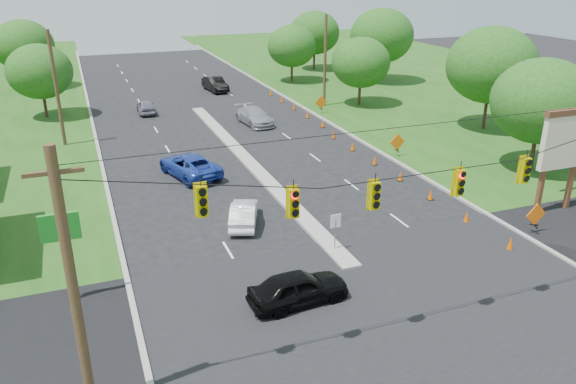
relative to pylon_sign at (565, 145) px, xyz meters
name	(u,v)px	position (x,y,z in m)	size (l,w,h in m)	color
ground	(397,316)	(-14.31, -6.20, -4.00)	(160.00, 160.00, 0.00)	black
grass_right	(570,126)	(15.69, 13.80, -4.00)	(40.00, 160.00, 0.06)	#1E4714
cross_street	(397,316)	(-14.31, -6.20, -4.00)	(160.00, 14.00, 0.02)	black
curb_left	(97,142)	(-24.41, 23.80, -4.00)	(0.25, 110.00, 0.16)	gray
curb_right	(323,120)	(-4.21, 23.80, -4.00)	(0.25, 110.00, 0.16)	gray
median	(247,161)	(-14.31, 14.80, -4.00)	(1.00, 34.00, 0.18)	gray
median_sign	(335,225)	(-14.31, -0.20, -2.54)	(0.55, 0.06, 2.05)	gray
signal_span	(420,216)	(-14.37, -7.20, 0.97)	(25.60, 0.32, 9.00)	#422D1C
utility_pole_far_left	(57,90)	(-26.81, 23.80, 0.50)	(0.28, 0.28, 9.00)	#422D1C
utility_pole_far_right	(325,61)	(-1.81, 28.80, 0.50)	(0.28, 0.28, 9.00)	#422D1C
pylon_sign	(565,145)	(0.00, 0.00, 0.00)	(5.90, 2.30, 6.12)	#59331E
cone_0	(510,244)	(-5.93, -3.20, -3.65)	(0.32, 0.32, 0.70)	#E85100
cone_1	(467,217)	(-5.93, 0.30, -3.65)	(0.32, 0.32, 0.70)	#E85100
cone_2	(431,194)	(-5.93, 3.80, -3.65)	(0.32, 0.32, 0.70)	#E85100
cone_3	(400,176)	(-5.93, 7.30, -3.65)	(0.32, 0.32, 0.70)	#E85100
cone_4	(375,160)	(-5.93, 10.80, -3.65)	(0.32, 0.32, 0.70)	#E85100
cone_5	(353,146)	(-5.93, 14.30, -3.65)	(0.32, 0.32, 0.70)	#E85100
cone_6	(333,135)	(-5.93, 17.80, -3.65)	(0.32, 0.32, 0.70)	#E85100
cone_7	(323,124)	(-5.33, 21.30, -3.65)	(0.32, 0.32, 0.70)	#E85100
cone_8	(308,115)	(-5.33, 24.80, -3.65)	(0.32, 0.32, 0.70)	#E85100
cone_9	(294,106)	(-5.33, 28.30, -3.65)	(0.32, 0.32, 0.70)	#E85100
cone_10	(282,99)	(-5.33, 31.80, -3.65)	(0.32, 0.32, 0.70)	#E85100
cone_11	(271,93)	(-5.33, 35.30, -3.65)	(0.32, 0.32, 0.70)	#E85100
work_sign_0	(536,216)	(-3.51, -2.20, -2.91)	(1.27, 0.58, 1.37)	black
work_sign_1	(397,143)	(-3.51, 11.80, -2.91)	(1.27, 0.58, 1.37)	black
work_sign_2	(321,103)	(-3.51, 25.80, -2.91)	(1.27, 0.58, 1.37)	black
tree_5	(40,72)	(-28.31, 33.80, 0.34)	(5.88, 5.88, 6.86)	black
tree_6	(23,45)	(-30.31, 48.80, 0.96)	(6.72, 6.72, 7.84)	black
tree_7	(542,101)	(3.69, 5.80, 0.96)	(6.72, 6.72, 7.84)	black
tree_8	(492,65)	(7.69, 15.80, 1.58)	(7.56, 7.56, 8.82)	black
tree_9	(361,63)	(1.69, 27.80, 0.34)	(5.88, 5.88, 6.86)	black
tree_10	(382,36)	(9.69, 37.80, 1.58)	(7.56, 7.56, 8.82)	black
tree_11	(315,33)	(5.69, 48.80, 0.96)	(6.72, 6.72, 7.84)	black
tree_12	(292,46)	(-0.31, 41.80, 0.34)	(5.88, 5.88, 6.86)	black
black_sedan	(298,288)	(-17.76, -3.86, -3.26)	(1.75, 4.35, 1.48)	black
white_sedan	(244,214)	(-17.66, 4.52, -3.35)	(1.37, 3.94, 1.30)	white
blue_pickup	(190,165)	(-18.88, 13.28, -3.23)	(2.54, 5.52, 1.53)	#1E389E
silver_car_far	(254,116)	(-10.65, 24.55, -3.26)	(2.09, 5.14, 1.49)	gray
silver_car_oncoming	(146,107)	(-19.27, 32.09, -3.33)	(1.58, 3.92, 1.33)	slate
dark_car_receding	(215,84)	(-10.45, 39.91, -3.20)	(1.70, 4.88, 1.61)	black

